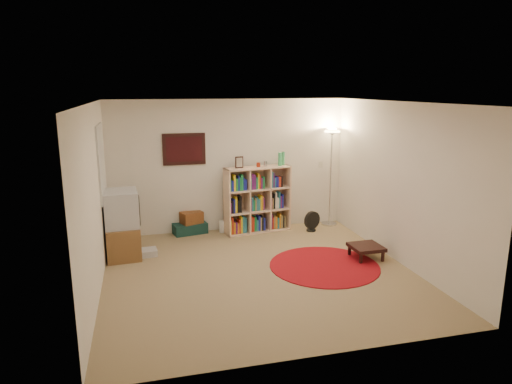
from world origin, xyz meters
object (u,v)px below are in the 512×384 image
bookshelf (256,201)px  floor_fan (312,221)px  tv_stand (122,225)px  side_table (366,248)px  floor_lamp (332,145)px  suitcase (189,228)px

bookshelf → floor_fan: bearing=-22.8°
tv_stand → side_table: 3.96m
bookshelf → floor_lamp: 1.83m
side_table → bookshelf: bearing=126.6°
bookshelf → tv_stand: bearing=-171.4°
bookshelf → tv_stand: bookshelf is taller
floor_fan → side_table: (0.33, -1.57, -0.01)m
bookshelf → floor_lamp: bearing=-6.1°
suitcase → tv_stand: bearing=-151.5°
bookshelf → suitcase: (-1.26, 0.22, -0.51)m
floor_fan → suitcase: (-2.30, 0.48, -0.10)m
floor_fan → tv_stand: tv_stand is taller
floor_lamp → side_table: 2.38m
floor_lamp → tv_stand: (-3.96, -0.82, -1.08)m
floor_fan → tv_stand: size_ratio=0.36×
floor_fan → floor_lamp: bearing=12.6°
bookshelf → suitcase: bookshelf is taller
floor_fan → side_table: floor_fan is taller
floor_fan → suitcase: size_ratio=0.57×
floor_lamp → tv_stand: floor_lamp is taller
floor_fan → tv_stand: 3.52m
tv_stand → side_table: (3.79, -1.08, -0.34)m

